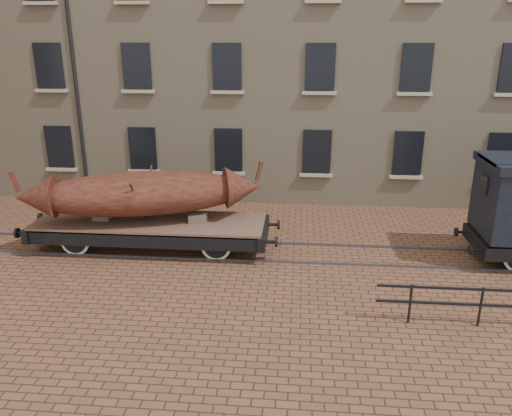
{
  "coord_description": "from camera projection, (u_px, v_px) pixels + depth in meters",
  "views": [
    {
      "loc": [
        0.31,
        -14.41,
        6.4
      ],
      "look_at": [
        -1.01,
        0.5,
        1.3
      ],
      "focal_mm": 35.0,
      "sensor_mm": 36.0,
      "label": 1
    }
  ],
  "objects": [
    {
      "name": "flatcar_wagon",
      "position": [
        151.0,
        226.0,
        15.79
      ],
      "size": [
        8.14,
        2.21,
        1.23
      ],
      "color": "brown",
      "rests_on": "ground"
    },
    {
      "name": "warehouse_cream",
      "position": [
        362.0,
        24.0,
        22.59
      ],
      "size": [
        40.0,
        10.19,
        14.0
      ],
      "color": "tan",
      "rests_on": "ground"
    },
    {
      "name": "ground",
      "position": [
        286.0,
        253.0,
        15.68
      ],
      "size": [
        90.0,
        90.0,
        0.0
      ],
      "primitive_type": "plane",
      "color": "brown"
    },
    {
      "name": "iron_boat",
      "position": [
        143.0,
        193.0,
        15.45
      ],
      "size": [
        7.53,
        3.7,
        1.77
      ],
      "color": "maroon",
      "rests_on": "flatcar_wagon"
    },
    {
      "name": "rail_track",
      "position": [
        287.0,
        252.0,
        15.67
      ],
      "size": [
        30.0,
        1.52,
        0.06
      ],
      "color": "#59595E",
      "rests_on": "ground"
    }
  ]
}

